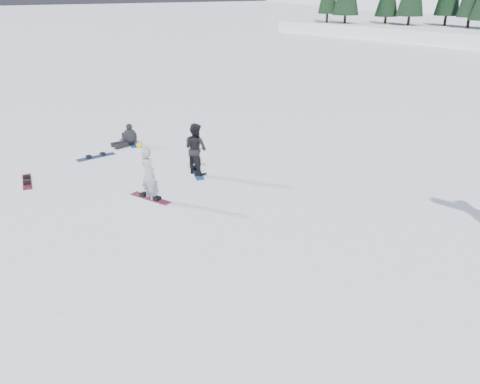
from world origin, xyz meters
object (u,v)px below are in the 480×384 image
(snowboard_loose_b, at_px, (27,182))
(snowboarder_man, at_px, (196,149))
(seated_rider, at_px, (129,137))
(gear_bag, at_px, (127,137))
(snowboarder_woman, at_px, (148,173))
(snowboard_loose_c, at_px, (129,143))
(snowboard_loose_a, at_px, (96,157))

(snowboard_loose_b, bearing_deg, snowboarder_man, 74.40)
(seated_rider, xyz_separation_m, gear_bag, (-0.70, 0.26, -0.20))
(snowboarder_woman, relative_size, seated_rider, 1.70)
(seated_rider, height_order, gear_bag, seated_rider)
(snowboard_loose_c, bearing_deg, snowboarder_woman, -16.57)
(snowboarder_woman, bearing_deg, snowboard_loose_a, -6.34)
(snowboarder_man, bearing_deg, snowboarder_woman, 100.97)
(snowboarder_woman, xyz_separation_m, snowboard_loose_a, (-4.85, 0.26, -0.84))
(snowboarder_man, relative_size, snowboard_loose_a, 1.22)
(snowboarder_man, bearing_deg, snowboard_loose_a, 17.63)
(snowboard_loose_b, distance_m, snowboard_loose_c, 5.04)
(snowboarder_man, bearing_deg, seated_rider, -6.27)
(snowboard_loose_b, height_order, snowboard_loose_a, same)
(seated_rider, xyz_separation_m, snowboard_loose_a, (0.64, -1.75, -0.33))
(snowboard_loose_b, distance_m, snowboard_loose_a, 3.05)
(gear_bag, height_order, snowboard_loose_c, gear_bag)
(snowboard_loose_c, bearing_deg, gear_bag, 162.64)
(seated_rider, bearing_deg, gear_bag, 159.96)
(snowboard_loose_a, bearing_deg, seated_rider, 21.40)
(snowboard_loose_b, height_order, snowboard_loose_c, same)
(snowboarder_man, height_order, seated_rider, snowboarder_man)
(snowboard_loose_a, bearing_deg, snowboard_loose_c, 26.06)
(snowboarder_man, distance_m, snowboard_loose_c, 4.81)
(snowboarder_man, xyz_separation_m, snowboard_loose_c, (-4.72, -0.31, -0.90))
(seated_rider, bearing_deg, snowboarder_woman, -19.88)
(gear_bag, xyz_separation_m, snowboard_loose_b, (2.33, -4.88, -0.14))
(snowboarder_woman, distance_m, snowboard_loose_c, 6.11)
(snowboard_loose_c, bearing_deg, snowboarder_man, 7.30)
(snowboard_loose_a, bearing_deg, snowboarder_woman, -91.70)
(seated_rider, bearing_deg, snowboarder_man, 5.04)
(snowboard_loose_b, relative_size, snowboard_loose_c, 1.00)
(gear_bag, distance_m, snowboard_loose_c, 0.55)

